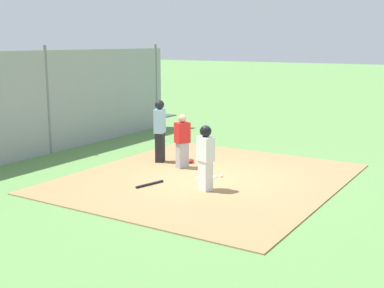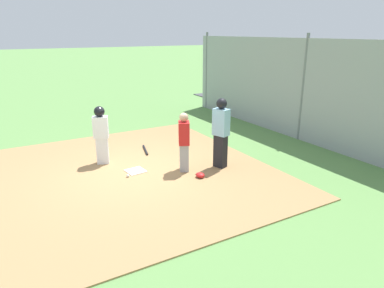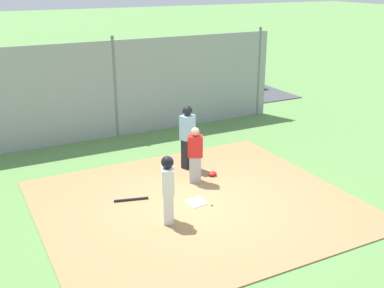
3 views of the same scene
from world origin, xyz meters
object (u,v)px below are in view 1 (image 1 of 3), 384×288
(catcher_mask, at_px, (190,161))
(parked_car_blue, at_px, (89,104))
(umpire, at_px, (160,129))
(baseball, at_px, (221,176))
(runner, at_px, (206,154))
(baseball_bat, at_px, (150,184))
(catcher, at_px, (182,141))
(home_plate, at_px, (207,177))

(catcher_mask, relative_size, parked_car_blue, 0.06)
(umpire, bearing_deg, baseball, -32.61)
(runner, bearing_deg, baseball_bat, 126.34)
(catcher_mask, bearing_deg, catcher, 11.09)
(baseball_bat, height_order, parked_car_blue, parked_car_blue)
(runner, height_order, parked_car_blue, runner)
(home_plate, bearing_deg, runner, 28.73)
(umpire, xyz_separation_m, catcher_mask, (-0.34, 0.81, -0.90))
(runner, bearing_deg, catcher_mask, 60.96)
(parked_car_blue, bearing_deg, catcher_mask, -115.65)
(catcher, height_order, umpire, umpire)
(runner, xyz_separation_m, baseball, (-1.23, -0.24, -0.83))
(home_plate, xyz_separation_m, umpire, (-0.80, -2.03, 0.95))
(catcher_mask, bearing_deg, umpire, -67.13)
(baseball_bat, bearing_deg, baseball, 159.46)
(umpire, distance_m, runner, 3.12)
(baseball, bearing_deg, runner, 10.98)
(catcher_mask, relative_size, baseball, 3.24)
(baseball_bat, distance_m, baseball, 1.94)
(umpire, xyz_separation_m, parked_car_blue, (-5.56, -8.00, -0.37))
(catcher_mask, bearing_deg, baseball, 59.48)
(home_plate, height_order, runner, runner)
(baseball, xyz_separation_m, parked_car_blue, (-6.11, -10.32, 0.55))
(umpire, distance_m, catcher_mask, 1.26)
(runner, xyz_separation_m, catcher_mask, (-2.12, -1.75, -0.81))
(baseball_bat, distance_m, catcher_mask, 2.51)
(runner, bearing_deg, umpire, 76.71)
(umpire, height_order, parked_car_blue, umpire)
(home_plate, distance_m, parked_car_blue, 11.89)
(baseball_bat, bearing_deg, catcher, -157.07)
(umpire, bearing_deg, catcher, -34.34)
(umpire, distance_m, baseball_bat, 2.62)
(umpire, relative_size, catcher_mask, 7.51)
(catcher, height_order, runner, runner)
(umpire, xyz_separation_m, runner, (1.77, 2.56, -0.09))
(home_plate, xyz_separation_m, baseball_bat, (1.34, -0.82, 0.02))
(baseball, bearing_deg, umpire, -103.25)
(umpire, distance_m, parked_car_blue, 9.75)
(catcher, distance_m, umpire, 0.98)
(catcher, distance_m, baseball, 1.60)
(parked_car_blue, bearing_deg, catcher, -118.07)
(umpire, bearing_deg, home_plate, -40.85)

